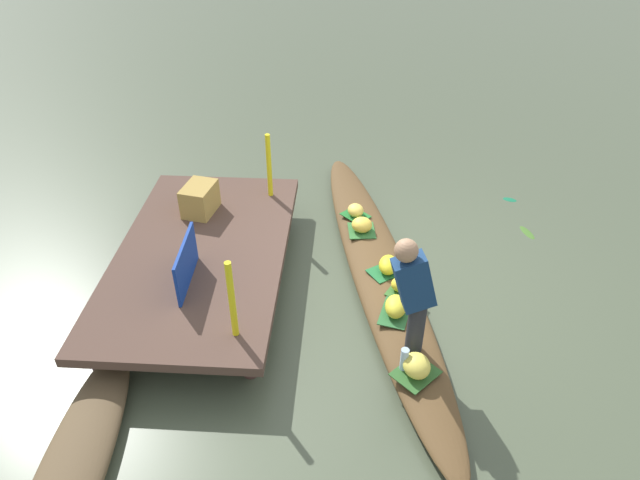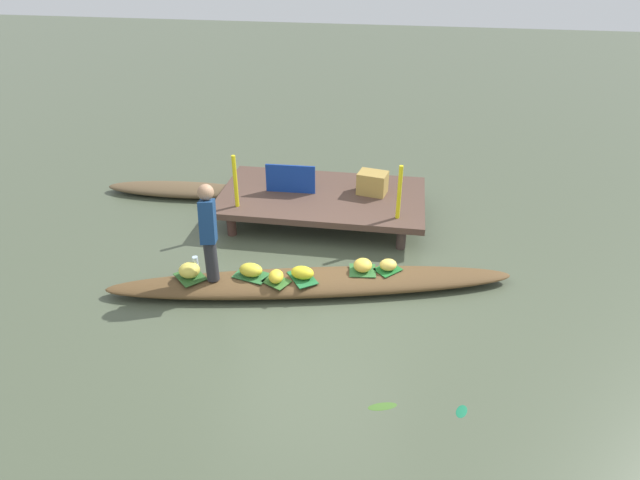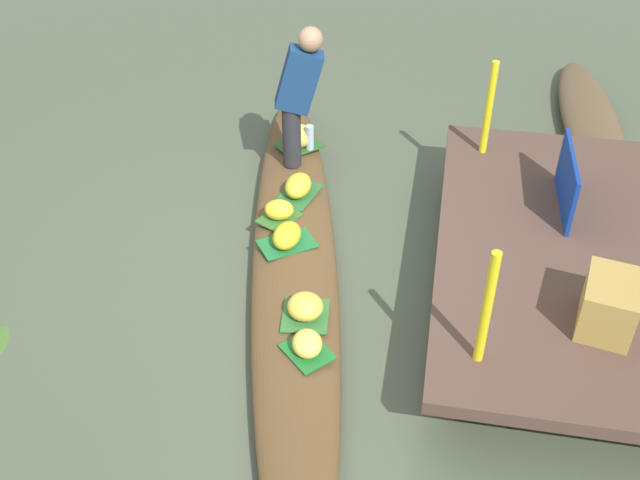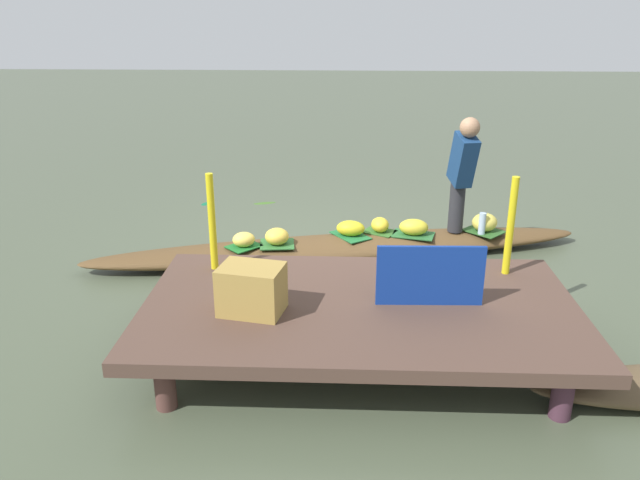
{
  "view_description": "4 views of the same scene",
  "coord_description": "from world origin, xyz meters",
  "px_view_note": "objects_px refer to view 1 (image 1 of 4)",
  "views": [
    {
      "loc": [
        -5.02,
        0.36,
        4.16
      ],
      "look_at": [
        0.16,
        0.68,
        0.41
      ],
      "focal_mm": 32.41,
      "sensor_mm": 36.0,
      "label": 1
    },
    {
      "loc": [
        1.03,
        -5.83,
        4.25
      ],
      "look_at": [
        0.04,
        0.46,
        0.48
      ],
      "focal_mm": 31.13,
      "sensor_mm": 36.0,
      "label": 2
    },
    {
      "loc": [
        4.29,
        0.97,
        3.79
      ],
      "look_at": [
        -0.04,
        0.19,
        0.34
      ],
      "focal_mm": 42.56,
      "sensor_mm": 36.0,
      "label": 3
    },
    {
      "loc": [
        -0.04,
        6.08,
        2.49
      ],
      "look_at": [
        0.2,
        0.46,
        0.36
      ],
      "focal_mm": 34.98,
      "sensor_mm": 36.0,
      "label": 4
    }
  ],
  "objects_px": {
    "banana_bunch_1": "(402,284)",
    "banana_bunch_3": "(396,306)",
    "banana_bunch_4": "(417,366)",
    "vendor_boat": "(380,272)",
    "produce_crate": "(200,199)",
    "vendor_person": "(413,291)",
    "moored_boat": "(68,480)",
    "banana_bunch_5": "(388,265)",
    "water_bottle": "(404,359)",
    "banana_bunch_2": "(356,210)",
    "banana_bunch_0": "(362,225)",
    "market_banner": "(186,263)"
  },
  "relations": [
    {
      "from": "vendor_boat",
      "to": "market_banner",
      "type": "height_order",
      "value": "market_banner"
    },
    {
      "from": "banana_bunch_3",
      "to": "banana_bunch_5",
      "type": "height_order",
      "value": "banana_bunch_3"
    },
    {
      "from": "banana_bunch_4",
      "to": "banana_bunch_5",
      "type": "relative_size",
      "value": 0.91
    },
    {
      "from": "banana_bunch_5",
      "to": "water_bottle",
      "type": "bearing_deg",
      "value": -176.29
    },
    {
      "from": "market_banner",
      "to": "produce_crate",
      "type": "bearing_deg",
      "value": 5.93
    },
    {
      "from": "banana_bunch_1",
      "to": "vendor_person",
      "type": "height_order",
      "value": "vendor_person"
    },
    {
      "from": "banana_bunch_2",
      "to": "banana_bunch_5",
      "type": "bearing_deg",
      "value": -161.24
    },
    {
      "from": "banana_bunch_3",
      "to": "water_bottle",
      "type": "height_order",
      "value": "water_bottle"
    },
    {
      "from": "banana_bunch_2",
      "to": "vendor_person",
      "type": "xyz_separation_m",
      "value": [
        -2.21,
        -0.49,
        0.63
      ]
    },
    {
      "from": "banana_bunch_1",
      "to": "vendor_boat",
      "type": "bearing_deg",
      "value": 26.29
    },
    {
      "from": "banana_bunch_2",
      "to": "produce_crate",
      "type": "bearing_deg",
      "value": 101.04
    },
    {
      "from": "moored_boat",
      "to": "banana_bunch_3",
      "type": "distance_m",
      "value": 3.18
    },
    {
      "from": "banana_bunch_0",
      "to": "produce_crate",
      "type": "distance_m",
      "value": 1.93
    },
    {
      "from": "banana_bunch_5",
      "to": "water_bottle",
      "type": "height_order",
      "value": "water_bottle"
    },
    {
      "from": "banana_bunch_1",
      "to": "water_bottle",
      "type": "height_order",
      "value": "water_bottle"
    },
    {
      "from": "banana_bunch_5",
      "to": "banana_bunch_3",
      "type": "bearing_deg",
      "value": -175.82
    },
    {
      "from": "banana_bunch_0",
      "to": "vendor_person",
      "type": "distance_m",
      "value": 2.02
    },
    {
      "from": "banana_bunch_4",
      "to": "banana_bunch_5",
      "type": "height_order",
      "value": "banana_bunch_4"
    },
    {
      "from": "moored_boat",
      "to": "produce_crate",
      "type": "relative_size",
      "value": 6.22
    },
    {
      "from": "vendor_boat",
      "to": "market_banner",
      "type": "xyz_separation_m",
      "value": [
        -0.66,
        1.94,
        0.55
      ]
    },
    {
      "from": "produce_crate",
      "to": "vendor_person",
      "type": "bearing_deg",
      "value": -128.61
    },
    {
      "from": "water_bottle",
      "to": "banana_bunch_1",
      "type": "bearing_deg",
      "value": -2.22
    },
    {
      "from": "water_bottle",
      "to": "vendor_boat",
      "type": "bearing_deg",
      "value": 6.33
    },
    {
      "from": "banana_bunch_0",
      "to": "banana_bunch_2",
      "type": "relative_size",
      "value": 1.08
    },
    {
      "from": "moored_boat",
      "to": "banana_bunch_4",
      "type": "relative_size",
      "value": 10.11
    },
    {
      "from": "banana_bunch_4",
      "to": "vendor_person",
      "type": "distance_m",
      "value": 0.67
    },
    {
      "from": "banana_bunch_5",
      "to": "water_bottle",
      "type": "distance_m",
      "value": 1.39
    },
    {
      "from": "banana_bunch_0",
      "to": "banana_bunch_2",
      "type": "bearing_deg",
      "value": 13.22
    },
    {
      "from": "banana_bunch_4",
      "to": "banana_bunch_2",
      "type": "bearing_deg",
      "value": 12.61
    },
    {
      "from": "banana_bunch_5",
      "to": "produce_crate",
      "type": "relative_size",
      "value": 0.68
    },
    {
      "from": "banana_bunch_3",
      "to": "banana_bunch_2",
      "type": "bearing_deg",
      "value": 13.36
    },
    {
      "from": "banana_bunch_1",
      "to": "banana_bunch_4",
      "type": "height_order",
      "value": "banana_bunch_4"
    },
    {
      "from": "moored_boat",
      "to": "vendor_boat",
      "type": "bearing_deg",
      "value": -45.19
    },
    {
      "from": "banana_bunch_4",
      "to": "vendor_boat",
      "type": "bearing_deg",
      "value": 10.03
    },
    {
      "from": "banana_bunch_0",
      "to": "water_bottle",
      "type": "xyz_separation_m",
      "value": [
        -2.13,
        -0.38,
        0.03
      ]
    },
    {
      "from": "vendor_person",
      "to": "produce_crate",
      "type": "xyz_separation_m",
      "value": [
        1.85,
        2.32,
        -0.31
      ]
    },
    {
      "from": "banana_bunch_1",
      "to": "banana_bunch_3",
      "type": "distance_m",
      "value": 0.36
    },
    {
      "from": "banana_bunch_0",
      "to": "banana_bunch_5",
      "type": "bearing_deg",
      "value": -158.93
    },
    {
      "from": "banana_bunch_0",
      "to": "banana_bunch_4",
      "type": "height_order",
      "value": "banana_bunch_4"
    },
    {
      "from": "banana_bunch_5",
      "to": "produce_crate",
      "type": "bearing_deg",
      "value": 71.9
    },
    {
      "from": "vendor_boat",
      "to": "vendor_person",
      "type": "bearing_deg",
      "value": 176.98
    },
    {
      "from": "banana_bunch_2",
      "to": "banana_bunch_3",
      "type": "bearing_deg",
      "value": -166.64
    },
    {
      "from": "moored_boat",
      "to": "banana_bunch_4",
      "type": "distance_m",
      "value": 2.93
    },
    {
      "from": "banana_bunch_3",
      "to": "vendor_person",
      "type": "distance_m",
      "value": 0.78
    },
    {
      "from": "banana_bunch_0",
      "to": "market_banner",
      "type": "bearing_deg",
      "value": 126.99
    },
    {
      "from": "banana_bunch_4",
      "to": "water_bottle",
      "type": "distance_m",
      "value": 0.12
    },
    {
      "from": "banana_bunch_3",
      "to": "banana_bunch_4",
      "type": "distance_m",
      "value": 0.78
    },
    {
      "from": "banana_bunch_1",
      "to": "banana_bunch_3",
      "type": "relative_size",
      "value": 0.75
    },
    {
      "from": "market_banner",
      "to": "moored_boat",
      "type": "bearing_deg",
      "value": 164.74
    },
    {
      "from": "banana_bunch_0",
      "to": "banana_bunch_1",
      "type": "bearing_deg",
      "value": -158.47
    }
  ]
}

